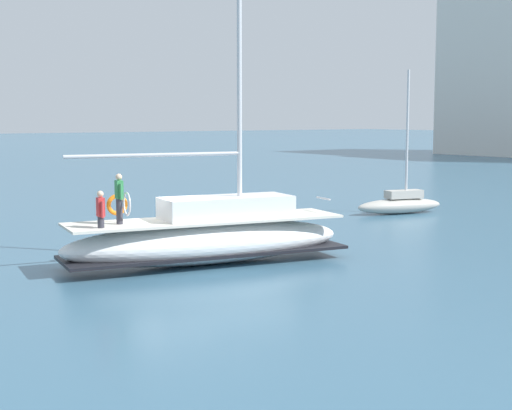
{
  "coord_description": "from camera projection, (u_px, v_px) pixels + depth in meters",
  "views": [
    {
      "loc": [
        22.11,
        -12.12,
        4.79
      ],
      "look_at": [
        1.15,
        2.79,
        1.8
      ],
      "focal_mm": 53.31,
      "sensor_mm": 36.0,
      "label": 1
    }
  ],
  "objects": [
    {
      "name": "ground_plane",
      "position": [
        168.0,
        261.0,
        25.43
      ],
      "size": [
        400.0,
        400.0,
        0.0
      ],
      "primitive_type": "plane",
      "color": "#38607A"
    },
    {
      "name": "main_sailboat",
      "position": [
        208.0,
        236.0,
        24.88
      ],
      "size": [
        4.07,
        9.87,
        11.67
      ],
      "color": "white",
      "rests_on": "ground"
    },
    {
      "name": "moored_sloop_near",
      "position": [
        400.0,
        203.0,
        37.76
      ],
      "size": [
        2.16,
        4.85,
        7.09
      ],
      "color": "#B7B2A8",
      "rests_on": "ground"
    }
  ]
}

